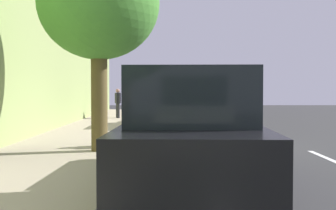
{
  "coord_description": "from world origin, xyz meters",
  "views": [
    {
      "loc": [
        1.15,
        12.58,
        1.65
      ],
      "look_at": [
        1.1,
        2.95,
        1.29
      ],
      "focal_mm": 45.67,
      "sensor_mm": 36.0,
      "label": 1
    }
  ],
  "objects_px": {
    "parked_suv_silver_second": "(172,104)",
    "cyclist_with_backpack": "(145,111)",
    "pedestrian_on_phone": "(118,102)",
    "parked_sedan_tan_nearest": "(169,104)",
    "bicycle_at_curb": "(152,139)",
    "parked_pickup_black_mid": "(189,136)",
    "street_tree_near_cyclist": "(99,5)"
  },
  "relations": [
    {
      "from": "street_tree_near_cyclist",
      "to": "pedestrian_on_phone",
      "type": "xyz_separation_m",
      "value": [
        0.91,
        -12.16,
        -2.73
      ]
    },
    {
      "from": "parked_suv_silver_second",
      "to": "bicycle_at_curb",
      "type": "height_order",
      "value": "parked_suv_silver_second"
    },
    {
      "from": "parked_sedan_tan_nearest",
      "to": "parked_suv_silver_second",
      "type": "bearing_deg",
      "value": 90.12
    },
    {
      "from": "bicycle_at_curb",
      "to": "pedestrian_on_phone",
      "type": "relative_size",
      "value": 1.09
    },
    {
      "from": "bicycle_at_curb",
      "to": "cyclist_with_backpack",
      "type": "distance_m",
      "value": 0.86
    },
    {
      "from": "cyclist_with_backpack",
      "to": "street_tree_near_cyclist",
      "type": "xyz_separation_m",
      "value": [
        1.07,
        0.99,
        2.67
      ]
    },
    {
      "from": "cyclist_with_backpack",
      "to": "pedestrian_on_phone",
      "type": "xyz_separation_m",
      "value": [
        1.98,
        -11.17,
        -0.06
      ]
    },
    {
      "from": "parked_suv_silver_second",
      "to": "pedestrian_on_phone",
      "type": "xyz_separation_m",
      "value": [
        2.8,
        -4.35,
        -0.03
      ]
    },
    {
      "from": "parked_sedan_tan_nearest",
      "to": "bicycle_at_curb",
      "type": "distance_m",
      "value": 15.65
    },
    {
      "from": "parked_suv_silver_second",
      "to": "cyclist_with_backpack",
      "type": "relative_size",
      "value": 2.73
    },
    {
      "from": "parked_suv_silver_second",
      "to": "street_tree_near_cyclist",
      "type": "distance_m",
      "value": 8.47
    },
    {
      "from": "street_tree_near_cyclist",
      "to": "pedestrian_on_phone",
      "type": "bearing_deg",
      "value": -85.7
    },
    {
      "from": "street_tree_near_cyclist",
      "to": "parked_sedan_tan_nearest",
      "type": "bearing_deg",
      "value": -96.59
    },
    {
      "from": "parked_suv_silver_second",
      "to": "cyclist_with_backpack",
      "type": "distance_m",
      "value": 6.86
    },
    {
      "from": "parked_suv_silver_second",
      "to": "cyclist_with_backpack",
      "type": "height_order",
      "value": "parked_suv_silver_second"
    },
    {
      "from": "bicycle_at_curb",
      "to": "pedestrian_on_phone",
      "type": "height_order",
      "value": "pedestrian_on_phone"
    },
    {
      "from": "street_tree_near_cyclist",
      "to": "cyclist_with_backpack",
      "type": "bearing_deg",
      "value": -137.13
    },
    {
      "from": "cyclist_with_backpack",
      "to": "street_tree_near_cyclist",
      "type": "height_order",
      "value": "street_tree_near_cyclist"
    },
    {
      "from": "parked_sedan_tan_nearest",
      "to": "cyclist_with_backpack",
      "type": "xyz_separation_m",
      "value": [
        0.8,
        15.19,
        0.3
      ]
    },
    {
      "from": "bicycle_at_curb",
      "to": "cyclist_with_backpack",
      "type": "relative_size",
      "value": 0.98
    },
    {
      "from": "pedestrian_on_phone",
      "to": "street_tree_near_cyclist",
      "type": "bearing_deg",
      "value": 94.3
    },
    {
      "from": "parked_sedan_tan_nearest",
      "to": "pedestrian_on_phone",
      "type": "xyz_separation_m",
      "value": [
        2.78,
        4.02,
        0.24
      ]
    },
    {
      "from": "bicycle_at_curb",
      "to": "parked_pickup_black_mid",
      "type": "bearing_deg",
      "value": 99.58
    },
    {
      "from": "parked_sedan_tan_nearest",
      "to": "cyclist_with_backpack",
      "type": "relative_size",
      "value": 2.56
    },
    {
      "from": "parked_pickup_black_mid",
      "to": "pedestrian_on_phone",
      "type": "distance_m",
      "value": 16.19
    },
    {
      "from": "parked_pickup_black_mid",
      "to": "pedestrian_on_phone",
      "type": "height_order",
      "value": "parked_pickup_black_mid"
    },
    {
      "from": "parked_sedan_tan_nearest",
      "to": "street_tree_near_cyclist",
      "type": "distance_m",
      "value": 16.55
    },
    {
      "from": "bicycle_at_curb",
      "to": "cyclist_with_backpack",
      "type": "xyz_separation_m",
      "value": [
        0.22,
        -0.45,
        0.7
      ]
    },
    {
      "from": "bicycle_at_curb",
      "to": "street_tree_near_cyclist",
      "type": "bearing_deg",
      "value": 22.83
    },
    {
      "from": "parked_suv_silver_second",
      "to": "parked_pickup_black_mid",
      "type": "height_order",
      "value": "parked_suv_silver_second"
    },
    {
      "from": "cyclist_with_backpack",
      "to": "street_tree_near_cyclist",
      "type": "distance_m",
      "value": 3.04
    },
    {
      "from": "parked_sedan_tan_nearest",
      "to": "street_tree_near_cyclist",
      "type": "relative_size",
      "value": 0.88
    }
  ]
}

